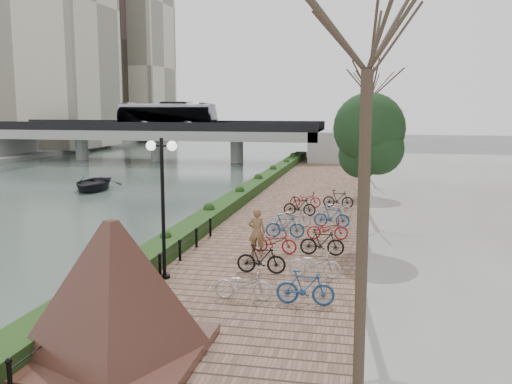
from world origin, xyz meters
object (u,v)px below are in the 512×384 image
(motorcycle, at_px, (154,306))
(granite_monument, at_px, (114,289))
(boat, at_px, (93,183))
(lamppost, at_px, (162,177))
(pedestrian, at_px, (257,232))

(motorcycle, bearing_deg, granite_monument, -105.75)
(granite_monument, relative_size, boat, 1.13)
(lamppost, bearing_deg, boat, 122.67)
(motorcycle, relative_size, pedestrian, 0.78)
(pedestrian, bearing_deg, granite_monument, 79.92)
(granite_monument, xyz_separation_m, boat, (-14.25, 26.45, -1.56))
(motorcycle, distance_m, boat, 28.17)
(lamppost, bearing_deg, pedestrian, 54.63)
(motorcycle, relative_size, boat, 0.29)
(pedestrian, bearing_deg, lamppost, 52.88)
(pedestrian, bearing_deg, motorcycle, 77.73)
(granite_monument, bearing_deg, motorcycle, 88.93)
(motorcycle, height_order, pedestrian, pedestrian)
(granite_monument, distance_m, motorcycle, 2.46)
(granite_monument, height_order, motorcycle, granite_monument)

